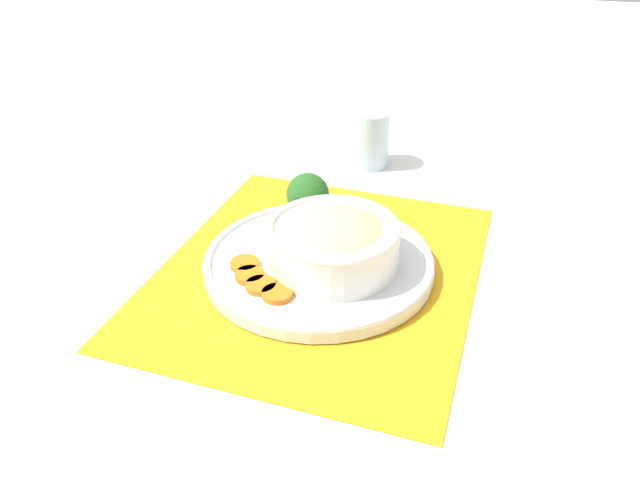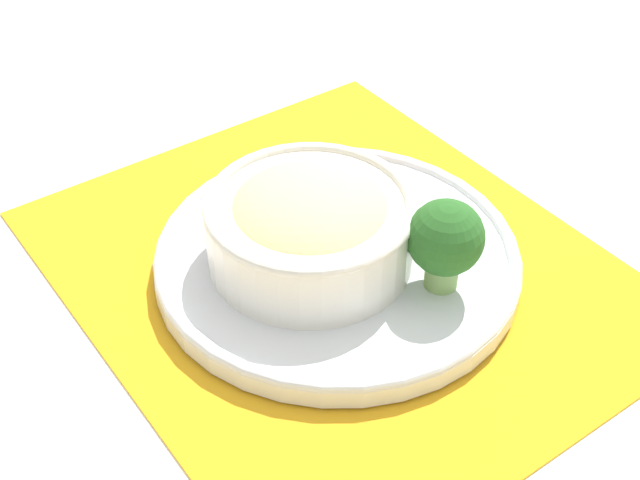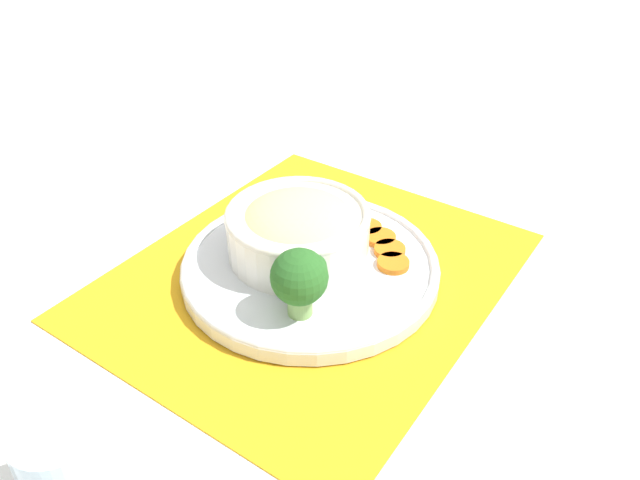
% 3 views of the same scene
% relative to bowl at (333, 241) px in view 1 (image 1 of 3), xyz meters
% --- Properties ---
extents(ground_plane, '(4.00, 4.00, 0.00)m').
position_rel_bowl_xyz_m(ground_plane, '(0.01, 0.02, -0.05)').
color(ground_plane, white).
extents(placemat, '(0.49, 0.43, 0.00)m').
position_rel_bowl_xyz_m(placemat, '(0.01, 0.02, -0.05)').
color(placemat, orange).
rests_on(placemat, ground_plane).
extents(plate, '(0.30, 0.30, 0.02)m').
position_rel_bowl_xyz_m(plate, '(0.01, 0.02, -0.04)').
color(plate, silver).
rests_on(plate, placemat).
extents(bowl, '(0.16, 0.16, 0.07)m').
position_rel_bowl_xyz_m(bowl, '(0.00, 0.00, 0.00)').
color(bowl, silver).
rests_on(bowl, plate).
extents(broccoli_floret, '(0.06, 0.06, 0.08)m').
position_rel_bowl_xyz_m(broccoli_floret, '(0.09, 0.06, 0.01)').
color(broccoli_floret, '#84AD5B').
rests_on(broccoli_floret, plate).
extents(carrot_slice_near, '(0.04, 0.04, 0.01)m').
position_rel_bowl_xyz_m(carrot_slice_near, '(-0.03, 0.11, -0.03)').
color(carrot_slice_near, orange).
rests_on(carrot_slice_near, plate).
extents(carrot_slice_middle, '(0.04, 0.04, 0.01)m').
position_rel_bowl_xyz_m(carrot_slice_middle, '(-0.05, 0.09, -0.03)').
color(carrot_slice_middle, orange).
rests_on(carrot_slice_middle, plate).
extents(carrot_slice_far, '(0.04, 0.04, 0.01)m').
position_rel_bowl_xyz_m(carrot_slice_far, '(-0.07, 0.07, -0.03)').
color(carrot_slice_far, orange).
rests_on(carrot_slice_far, plate).
extents(carrot_slice_extra, '(0.04, 0.04, 0.01)m').
position_rel_bowl_xyz_m(carrot_slice_extra, '(-0.08, 0.05, -0.03)').
color(carrot_slice_extra, orange).
rests_on(carrot_slice_extra, plate).
extents(water_glass, '(0.07, 0.07, 0.10)m').
position_rel_bowl_xyz_m(water_glass, '(0.35, 0.02, -0.01)').
color(water_glass, silver).
rests_on(water_glass, ground_plane).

